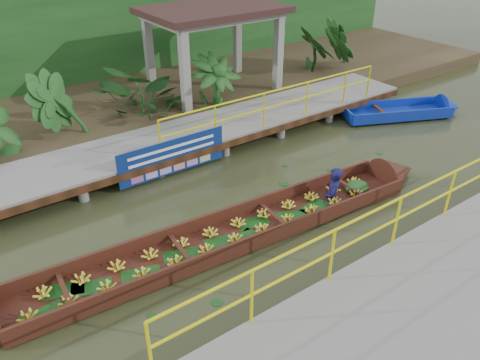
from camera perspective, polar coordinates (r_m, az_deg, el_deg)
ground at (r=10.62m, az=1.88°, el=-3.79°), size 80.00×80.00×0.00m
land_strip at (r=16.44m, az=-14.29°, el=9.04°), size 30.00×8.00×0.45m
far_dock at (r=12.91m, az=-7.27°, el=5.01°), size 16.00×2.06×1.66m
near_dock at (r=8.96m, az=24.26°, el=-12.10°), size 18.00×2.40×1.73m
pavilion at (r=15.98m, az=-3.30°, el=19.02°), size 4.40×3.00×3.00m
foliage_backdrop at (r=18.21m, az=-18.22°, el=16.42°), size 30.00×0.80×4.00m
vendor_boat at (r=9.72m, az=0.09°, el=-5.95°), size 10.92×1.82×2.07m
moored_blue_boat at (r=16.64m, az=21.41°, el=7.92°), size 4.08×2.57×0.96m
blue_banner at (r=11.82m, az=-8.18°, el=2.85°), size 2.94×0.04×0.92m
tropical_plants at (r=14.94m, az=-4.59°, el=12.87°), size 14.65×1.65×2.06m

